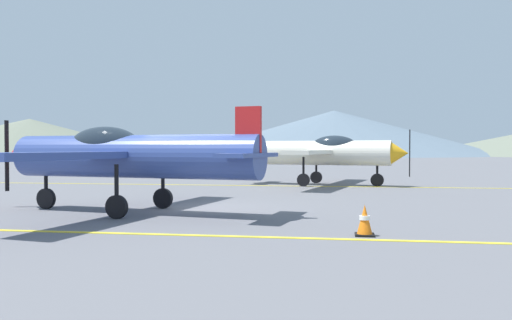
# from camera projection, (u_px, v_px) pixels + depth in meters

# --- Properties ---
(ground_plane) EXTENTS (400.00, 400.00, 0.00)m
(ground_plane) POSITION_uv_depth(u_px,v_px,m) (193.00, 210.00, 13.86)
(ground_plane) COLOR slate
(apron_line_near) EXTENTS (80.00, 0.16, 0.01)m
(apron_line_near) POSITION_uv_depth(u_px,v_px,m) (137.00, 234.00, 9.93)
(apron_line_near) COLOR yellow
(apron_line_near) RESTS_ON ground_plane
(apron_line_far) EXTENTS (80.00, 0.16, 0.01)m
(apron_line_far) POSITION_uv_depth(u_px,v_px,m) (249.00, 186.00, 22.74)
(apron_line_far) COLOR yellow
(apron_line_far) RESTS_ON ground_plane
(airplane_near) EXTENTS (7.68, 8.79, 2.63)m
(airplane_near) POSITION_uv_depth(u_px,v_px,m) (125.00, 155.00, 13.23)
(airplane_near) COLOR #33478C
(airplane_near) RESTS_ON ground_plane
(airplane_mid) EXTENTS (7.69, 8.76, 2.63)m
(airplane_mid) POSITION_uv_depth(u_px,v_px,m) (321.00, 152.00, 23.10)
(airplane_mid) COLOR silver
(airplane_mid) RESTS_ON ground_plane
(traffic_cone_front) EXTENTS (0.36, 0.36, 0.59)m
(traffic_cone_front) POSITION_uv_depth(u_px,v_px,m) (365.00, 221.00, 9.73)
(traffic_cone_front) COLOR black
(traffic_cone_front) RESTS_ON ground_plane
(hill_left) EXTENTS (70.90, 70.90, 9.39)m
(hill_left) POSITION_uv_depth(u_px,v_px,m) (30.00, 137.00, 136.31)
(hill_left) COLOR slate
(hill_left) RESTS_ON ground_plane
(hill_centerleft) EXTENTS (76.60, 76.60, 10.77)m
(hill_centerleft) POSITION_uv_depth(u_px,v_px,m) (334.00, 133.00, 125.38)
(hill_centerleft) COLOR slate
(hill_centerleft) RESTS_ON ground_plane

